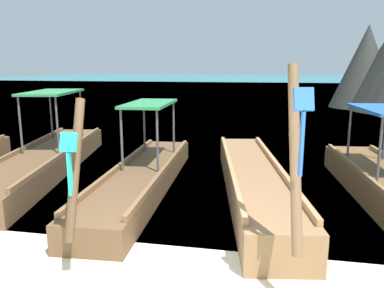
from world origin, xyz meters
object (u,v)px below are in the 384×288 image
(longtail_boat_turquoise_ribbon, at_px, (142,176))
(mooring_buoy_near, at_px, (296,134))
(longtail_boat_red_ribbon, at_px, (44,160))
(longtail_boat_blue_ribbon, at_px, (253,181))

(longtail_boat_turquoise_ribbon, distance_m, mooring_buoy_near, 7.10)
(longtail_boat_red_ribbon, relative_size, longtail_boat_turquoise_ribbon, 1.14)
(longtail_boat_blue_ribbon, relative_size, mooring_buoy_near, 12.66)
(longtail_boat_red_ribbon, bearing_deg, mooring_buoy_near, 39.22)
(longtail_boat_blue_ribbon, height_order, mooring_buoy_near, longtail_boat_blue_ribbon)
(mooring_buoy_near, bearing_deg, longtail_boat_turquoise_ribbon, -120.55)
(longtail_boat_red_ribbon, xyz_separation_m, longtail_boat_blue_ribbon, (5.18, -0.81, -0.01))
(longtail_boat_blue_ribbon, distance_m, mooring_buoy_near, 6.20)
(longtail_boat_red_ribbon, xyz_separation_m, mooring_buoy_near, (6.44, 5.26, -0.05))
(longtail_boat_turquoise_ribbon, xyz_separation_m, mooring_buoy_near, (3.61, 6.12, -0.03))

